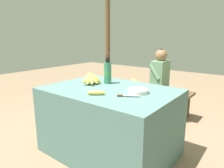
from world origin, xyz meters
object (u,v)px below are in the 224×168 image
loose_banana_front (96,93)px  water_bottle (108,72)px  banana_bunch_ripe (91,78)px  banana_bunch_green (134,81)px  serving_bowl (138,91)px  wooden_bench (151,92)px  seated_vendor (157,77)px  knife (125,96)px  support_post_near (108,43)px

loose_banana_front → water_bottle: bearing=116.4°
banana_bunch_ripe → banana_bunch_green: banana_bunch_ripe is taller
serving_bowl → water_bottle: 0.52m
serving_bowl → loose_banana_front: size_ratio=1.19×
wooden_bench → loose_banana_front: bearing=-80.9°
banana_bunch_ripe → loose_banana_front: size_ratio=1.65×
seated_vendor → wooden_bench: bearing=-18.4°
water_bottle → banana_bunch_green: (-0.39, 1.23, -0.37)m
seated_vendor → banana_bunch_green: bearing=-6.9°
knife → wooden_bench: 1.68m
wooden_bench → seated_vendor: bearing=-16.5°
serving_bowl → banana_bunch_green: serving_bowl is taller
wooden_bench → banana_bunch_green: size_ratio=5.19×
loose_banana_front → banana_bunch_green: bearing=110.1°
wooden_bench → support_post_near: (-1.26, 0.40, 0.79)m
water_bottle → knife: bearing=-34.9°
seated_vendor → banana_bunch_green: 0.48m
banana_bunch_ripe → support_post_near: 2.15m
wooden_bench → banana_bunch_green: bearing=179.1°
wooden_bench → banana_bunch_green: (-0.35, 0.01, 0.14)m
banana_bunch_green → support_post_near: (-0.91, 0.39, 0.65)m
banana_bunch_ripe → serving_bowl: bearing=0.3°
water_bottle → wooden_bench: bearing=92.2°
water_bottle → banana_bunch_green: water_bottle is taller
seated_vendor → support_post_near: support_post_near is taller
serving_bowl → knife: size_ratio=1.09×
knife → seated_vendor: seated_vendor is taller
knife → support_post_near: 2.66m
banana_bunch_ripe → loose_banana_front: banana_bunch_ripe is taller
banana_bunch_ripe → serving_bowl: size_ratio=1.39×
serving_bowl → support_post_near: (-1.80, 1.76, 0.39)m
knife → support_post_near: support_post_near is taller
knife → wooden_bench: knife is taller
banana_bunch_ripe → banana_bunch_green: (-0.27, 1.38, -0.31)m
serving_bowl → banana_bunch_green: (-0.88, 1.37, -0.26)m
water_bottle → knife: 0.57m
knife → support_post_near: size_ratio=0.08×
serving_bowl → wooden_bench: (-0.54, 1.37, -0.40)m
loose_banana_front → knife: bearing=26.1°
serving_bowl → knife: serving_bowl is taller
water_bottle → banana_bunch_green: bearing=107.7°
water_bottle → support_post_near: 2.11m
loose_banana_front → support_post_near: bearing=126.5°
banana_bunch_ripe → water_bottle: bearing=48.1°
knife → support_post_near: (-1.77, 1.95, 0.40)m
banana_bunch_ripe → seated_vendor: seated_vendor is taller
water_bottle → support_post_near: (-1.31, 1.62, 0.28)m
water_bottle → wooden_bench: size_ratio=0.24×
wooden_bench → serving_bowl: bearing=-68.5°
serving_bowl → seated_vendor: size_ratio=0.19×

